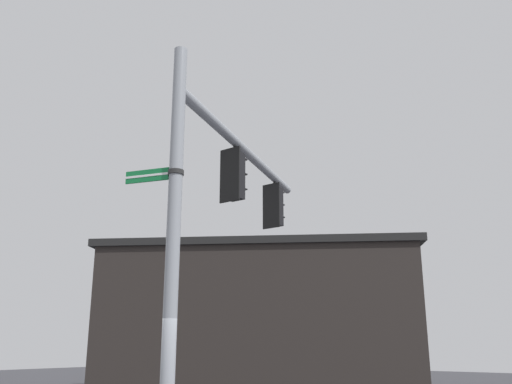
# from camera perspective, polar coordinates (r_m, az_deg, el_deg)

# --- Properties ---
(signal_pole) EXTENTS (0.24, 0.24, 7.31)m
(signal_pole) POSITION_cam_1_polar(r_m,az_deg,el_deg) (9.22, -8.62, -5.66)
(signal_pole) COLOR gray
(signal_pole) RESTS_ON ground
(mast_arm) EXTENTS (2.34, 6.71, 0.22)m
(mast_arm) POSITION_cam_1_polar(r_m,az_deg,el_deg) (13.04, -0.99, 4.14)
(mast_arm) COLOR gray
(traffic_light_nearest_pole) EXTENTS (0.54, 0.49, 1.31)m
(traffic_light_nearest_pole) POSITION_cam_1_polar(r_m,az_deg,el_deg) (12.14, -2.16, 1.64)
(traffic_light_nearest_pole) COLOR black
(traffic_light_mid_inner) EXTENTS (0.54, 0.49, 1.31)m
(traffic_light_mid_inner) POSITION_cam_1_polar(r_m,az_deg,el_deg) (14.84, 2.01, -1.55)
(traffic_light_mid_inner) COLOR black
(street_name_sign) EXTENTS (1.08, 0.46, 0.22)m
(street_name_sign) POSITION_cam_1_polar(r_m,az_deg,el_deg) (9.65, -9.76, 1.83)
(street_name_sign) COLOR #147238
(storefront_building) EXTENTS (14.95, 12.86, 6.22)m
(storefront_building) POSITION_cam_1_polar(r_m,az_deg,el_deg) (24.64, 0.50, -13.15)
(storefront_building) COLOR #282321
(storefront_building) RESTS_ON ground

